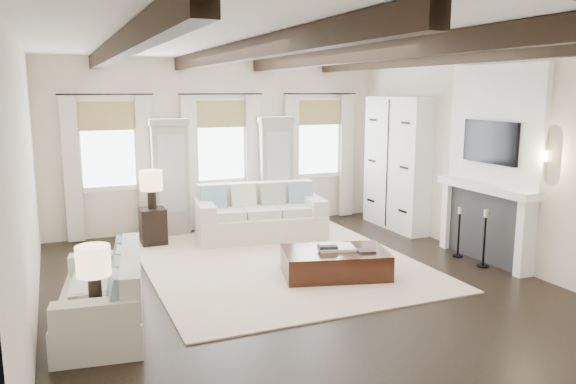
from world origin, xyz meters
name	(u,v)px	position (x,y,z in m)	size (l,w,h in m)	color
ground	(300,287)	(0.00, 0.00, 0.00)	(7.50, 7.50, 0.00)	black
room_shell	(322,140)	(0.75, 0.90, 1.89)	(6.54, 7.54, 3.22)	beige
area_rug	(279,262)	(0.15, 1.13, 0.01)	(3.95, 4.57, 0.02)	beige
sofa_back	(260,217)	(0.39, 2.67, 0.38)	(2.35, 1.30, 0.96)	silver
sofa_left	(107,298)	(-2.51, -0.30, 0.33)	(1.13, 2.04, 0.83)	silver
ottoman	(335,263)	(0.64, 0.23, 0.19)	(1.45, 0.91, 0.38)	black
tray	(336,248)	(0.69, 0.29, 0.40)	(0.50, 0.38, 0.04)	white
book_lower	(328,247)	(0.53, 0.25, 0.44)	(0.26, 0.20, 0.04)	#262628
book_upper	(327,244)	(0.53, 0.26, 0.48)	(0.22, 0.17, 0.03)	beige
book_loose	(366,251)	(1.00, -0.02, 0.40)	(0.24, 0.18, 0.03)	#262628
side_table_front	(97,326)	(-2.66, -0.90, 0.26)	(0.52, 0.52, 0.52)	black
lamp_front	(93,264)	(-2.66, -0.90, 0.91)	(0.34, 0.34, 0.58)	black
side_table_back	(153,227)	(-1.45, 2.94, 0.32)	(0.42, 0.42, 0.63)	black
lamp_back	(151,183)	(-1.45, 2.94, 1.08)	(0.38, 0.38, 0.65)	black
candlestick_near	(484,243)	(2.90, -0.25, 0.36)	(0.18, 0.18, 0.88)	black
candlestick_far	(459,236)	(2.90, 0.32, 0.33)	(0.16, 0.16, 0.80)	black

